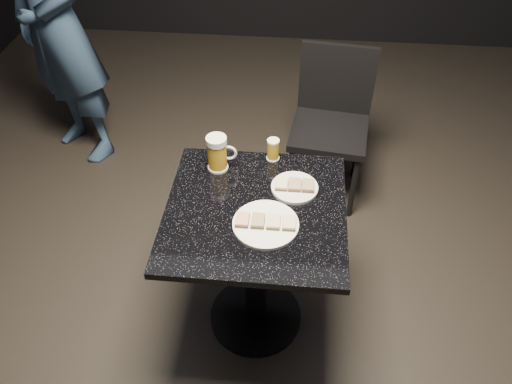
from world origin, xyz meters
TOP-DOWN VIEW (x-y plane):
  - floor at (0.00, 0.00)m, footprint 6.00×6.00m
  - plate_large at (0.05, -0.09)m, footprint 0.25×0.25m
  - plate_small at (0.15, 0.13)m, footprint 0.19×0.19m
  - patron at (-1.26, 1.25)m, footprint 0.76×0.69m
  - table at (0.00, 0.00)m, footprint 0.70×0.70m
  - beer_mug at (-0.18, 0.23)m, footprint 0.13×0.09m
  - beer_tumbler at (0.05, 0.31)m, footprint 0.06×0.06m
  - chair at (0.33, 1.02)m, footprint 0.47×0.47m
  - canapes_on_plate_large at (0.05, -0.09)m, footprint 0.22×0.07m
  - canapes_on_plate_small at (0.15, 0.13)m, footprint 0.16×0.07m

SIDE VIEW (x-z plane):
  - floor at x=0.00m, z-range 0.00..0.00m
  - chair at x=0.33m, z-range 0.06..0.94m
  - table at x=0.00m, z-range 0.13..0.88m
  - plate_large at x=0.05m, z-range 0.75..0.76m
  - plate_small at x=0.15m, z-range 0.75..0.76m
  - canapes_on_plate_large at x=0.05m, z-range 0.76..0.78m
  - canapes_on_plate_small at x=0.15m, z-range 0.76..0.78m
  - beer_tumbler at x=0.05m, z-range 0.75..0.85m
  - beer_mug at x=-0.18m, z-range 0.75..0.91m
  - patron at x=-1.26m, z-range 0.00..1.75m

